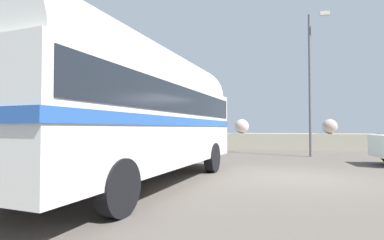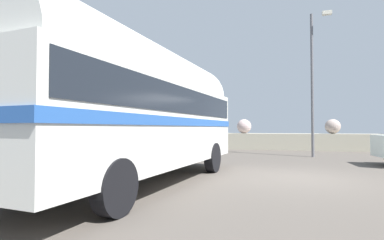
{
  "view_description": "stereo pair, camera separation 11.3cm",
  "coord_description": "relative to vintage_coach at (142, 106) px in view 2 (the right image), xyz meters",
  "views": [
    {
      "loc": [
        -0.75,
        -9.08,
        1.47
      ],
      "look_at": [
        -3.01,
        -0.76,
        1.71
      ],
      "focal_mm": 27.37,
      "sensor_mm": 36.0,
      "label": 1
    },
    {
      "loc": [
        -0.64,
        -9.05,
        1.47
      ],
      "look_at": [
        -3.01,
        -0.76,
        1.71
      ],
      "focal_mm": 27.37,
      "sensor_mm": 36.0,
      "label": 2
    }
  ],
  "objects": [
    {
      "name": "ground",
      "position": [
        3.99,
        2.07,
        -2.04
      ],
      "size": [
        32.0,
        26.0,
        0.02
      ],
      "color": "#4E4741"
    },
    {
      "name": "breakwater",
      "position": [
        4.03,
        13.86,
        -1.4
      ],
      "size": [
        31.36,
        2.07,
        2.49
      ],
      "color": "#A59F8C",
      "rests_on": "ground"
    },
    {
      "name": "vintage_coach",
      "position": [
        0.0,
        0.0,
        0.0
      ],
      "size": [
        3.3,
        8.79,
        3.7
      ],
      "rotation": [
        0.0,
        0.0,
        -0.1
      ],
      "color": "black",
      "rests_on": "ground"
    },
    {
      "name": "lamp_post",
      "position": [
        5.24,
        8.83,
        2.01
      ],
      "size": [
        0.98,
        0.41,
        7.28
      ],
      "color": "#5B5B60",
      "rests_on": "ground"
    }
  ]
}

